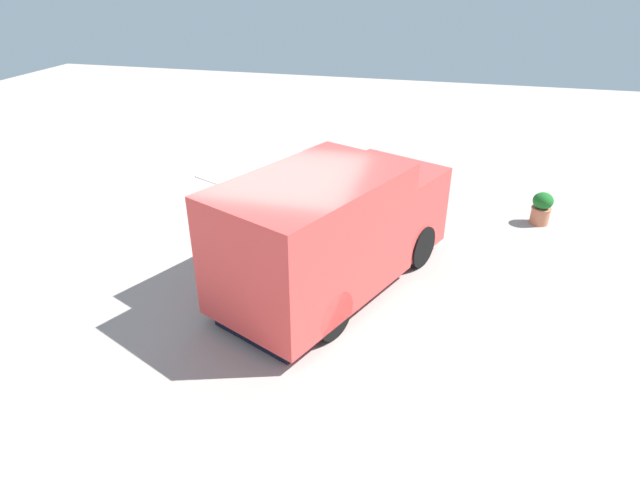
# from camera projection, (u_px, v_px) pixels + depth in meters

# --- Properties ---
(ground_plane) EXTENTS (40.00, 40.00, 0.00)m
(ground_plane) POSITION_uv_depth(u_px,v_px,m) (286.00, 290.00, 9.56)
(ground_plane) COLOR #B1A198
(food_truck) EXTENTS (5.25, 4.04, 2.30)m
(food_truck) POSITION_uv_depth(u_px,v_px,m) (333.00, 233.00, 9.21)
(food_truck) COLOR #EE4440
(food_truck) RESTS_ON ground_plane
(planter_flowering_near) EXTENTS (0.45, 0.45, 0.75)m
(planter_flowering_near) POSITION_uv_depth(u_px,v_px,m) (542.00, 208.00, 11.84)
(planter_flowering_near) COLOR #C17451
(planter_flowering_near) RESTS_ON ground_plane
(planter_flowering_side) EXTENTS (0.40, 0.40, 0.56)m
(planter_flowering_side) POSITION_uv_depth(u_px,v_px,m) (298.00, 185.00, 13.36)
(planter_flowering_side) COLOR #9B9E80
(planter_flowering_side) RESTS_ON ground_plane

